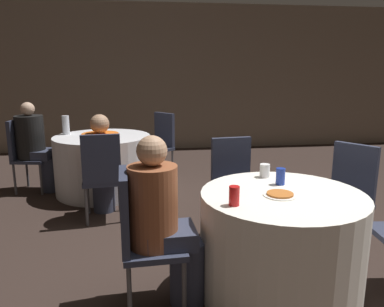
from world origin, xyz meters
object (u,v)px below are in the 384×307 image
Objects in this scene: chair_far_south at (102,171)px; table_far at (103,164)px; chair_near_north at (233,180)px; person_floral_shirt at (164,224)px; table_near at (280,244)px; chair_near_west at (138,230)px; person_orange_shirt at (102,164)px; soda_can_red at (234,196)px; bottle_far at (66,125)px; pizza_plate_near at (280,194)px; chair_far_northeast at (161,139)px; soda_can_blue at (280,176)px; person_black_shirt at (36,147)px; chair_near_northeast at (348,190)px; chair_far_west at (24,150)px.

table_far is at bearing 90.00° from chair_far_south.
person_floral_shirt reaches higher than chair_near_north.
chair_near_west is at bearing -177.31° from table_near.
soda_can_red is at bearing -66.54° from person_orange_shirt.
pizza_plate_near is at bearing -55.52° from bottle_far.
table_near is 1.19× the size of chair_near_west.
soda_can_red is at bearing 69.44° from person_floral_shirt.
person_floral_shirt is 0.79m from pizza_plate_near.
soda_can_blue is at bearing 152.89° from chair_far_northeast.
chair_far_south is 1.92m from soda_can_red.
chair_near_north is at bearing 62.56° from person_black_shirt.
pizza_plate_near reaches higher than table_far.
chair_far_northeast reaches higher than table_near.
chair_near_west is 4.20× the size of pizza_plate_near.
bottle_far is (-2.71, 2.13, 0.31)m from chair_near_northeast.
person_orange_shirt is at bearing 129.83° from table_near.
person_orange_shirt reaches higher than chair_near_northeast.
chair_far_northeast is (-1.47, 2.61, 0.00)m from chair_near_northeast.
chair_near_northeast and chair_near_north have the same top height.
soda_can_blue is (1.41, -1.43, 0.22)m from person_orange_shirt.
chair_near_west is 3.09m from chair_far_west.
chair_near_north is 1.00× the size of chair_far_west.
table_far is (-1.44, 2.49, 0.00)m from table_near.
table_near is 2.00m from chair_far_south.
chair_near_northeast and chair_far_northeast have the same top height.
person_black_shirt is 0.47m from bottle_far.
chair_far_west is 3.52m from soda_can_red.
chair_near_north is 2.26m from chair_far_northeast.
chair_near_northeast and chair_near_west have the same top height.
person_floral_shirt is (-1.62, -0.59, 0.03)m from chair_near_northeast.
chair_near_west is 1.09m from soda_can_blue.
chair_near_northeast and chair_far_west have the same top height.
table_near is 0.84m from person_floral_shirt.
chair_far_northeast is (0.32, 3.21, 0.00)m from chair_near_west.
chair_far_south is 1.60m from person_floral_shirt.
chair_far_northeast reaches higher than table_far.
person_floral_shirt reaches higher than person_orange_shirt.
table_near is 0.96× the size of person_floral_shirt.
bottle_far is (-0.47, 0.19, 0.49)m from table_far.
person_floral_shirt is (0.17, 0.01, 0.03)m from chair_near_west.
table_near is 4.59× the size of bottle_far.
person_floral_shirt is 1.76m from person_orange_shirt.
chair_near_northeast is 0.81× the size of person_black_shirt.
person_floral_shirt reaches higher than soda_can_blue.
chair_far_northeast is 3.85× the size of bottle_far.
chair_far_northeast reaches higher than soda_can_red.
person_orange_shirt is (1.08, -1.04, 0.03)m from chair_far_west.
person_orange_shirt is (-0.38, 1.68, 0.03)m from chair_near_west.
soda_can_red is (0.27, -3.34, 0.25)m from chair_far_northeast.
person_floral_shirt is (-0.81, -0.04, 0.21)m from table_near.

